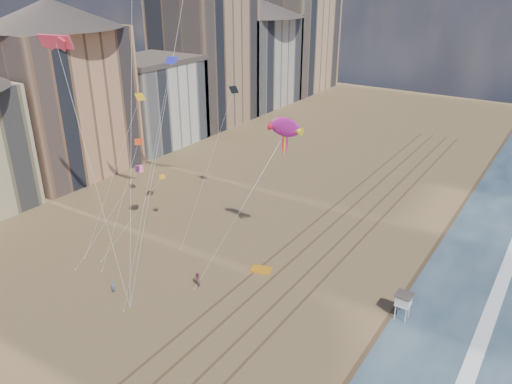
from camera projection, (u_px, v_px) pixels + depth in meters
wet_sand at (467, 264)px, 59.50m from camera, size 260.00×260.00×0.00m
foam at (505, 275)px, 57.38m from camera, size 260.00×260.00×0.00m
tracks at (305, 261)px, 60.16m from camera, size 7.68×120.00×0.01m
buildings at (187, 66)px, 106.21m from camera, size 34.72×131.35×29.00m
lifeguard_stand at (404, 300)px, 49.32m from camera, size 1.60×1.60×2.90m
grounded_kite at (261, 270)px, 58.19m from camera, size 2.61×2.09×0.26m
show_kite at (285, 128)px, 52.58m from camera, size 4.73×5.31×19.89m
kite_flyer_a at (113, 287)px, 53.76m from camera, size 0.58×0.38×1.58m
kite_flyer_b at (197, 280)px, 54.91m from camera, size 1.08×1.08×1.77m
small_kites at (167, 115)px, 59.07m from camera, size 10.84×14.66×16.14m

